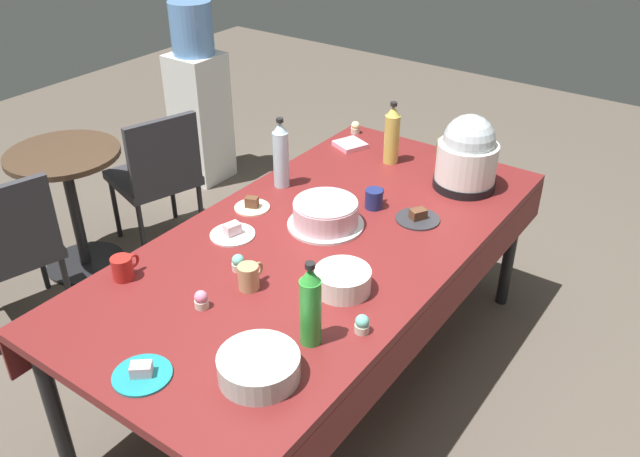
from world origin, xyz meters
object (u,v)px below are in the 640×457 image
object	(u,v)px
round_cafe_table	(70,189)
maroon_chair_left	(8,245)
slow_cooker	(467,155)
cupcake_lemon	(482,162)
dessert_plate_teal	(142,373)
dessert_plate_charcoal	(418,217)
cupcake_mint	(355,128)
soda_bottle_water	(281,155)
coffee_mug_tan	(249,276)
frosted_layer_cake	(326,214)
potluck_table	(320,252)
coffee_mug_red	(123,268)
soda_bottle_lime_soda	(310,306)
ceramic_snack_bowl	(343,280)
cupcake_cocoa	(362,324)
dessert_plate_white	(232,233)
cupcake_berry	(238,263)
soda_bottle_ginger_ale	(392,135)
maroon_chair_right	(157,172)
dessert_plate_cream	(252,206)
coffee_mug_navy	(374,198)
coffee_mug_olive	(445,148)
glass_salad_bowl	(259,366)
cupcake_vanilla	(201,300)
water_cooler	(199,99)

from	to	relation	value
round_cafe_table	maroon_chair_left	bearing A→B (deg)	-156.75
slow_cooker	cupcake_lemon	xyz separation A→B (m)	(0.23, 0.01, -0.13)
dessert_plate_teal	round_cafe_table	world-z (taller)	dessert_plate_teal
dessert_plate_charcoal	cupcake_mint	size ratio (longest dim) A/B	2.81
soda_bottle_water	coffee_mug_tan	size ratio (longest dim) A/B	2.82
cupcake_lemon	frosted_layer_cake	bearing A→B (deg)	160.86
dessert_plate_teal	maroon_chair_left	world-z (taller)	maroon_chair_left
potluck_table	round_cafe_table	xyz separation A→B (m)	(-0.05, 1.64, -0.19)
potluck_table	coffee_mug_red	world-z (taller)	coffee_mug_red
dessert_plate_charcoal	soda_bottle_lime_soda	bearing A→B (deg)	-174.46
ceramic_snack_bowl	coffee_mug_tan	xyz separation A→B (m)	(-0.18, 0.28, 0.01)
ceramic_snack_bowl	cupcake_cocoa	distance (m)	0.24
dessert_plate_white	soda_bottle_water	world-z (taller)	soda_bottle_water
cupcake_berry	round_cafe_table	size ratio (longest dim) A/B	0.09
dessert_plate_teal	soda_bottle_ginger_ale	xyz separation A→B (m)	(1.75, 0.15, 0.13)
dessert_plate_charcoal	maroon_chair_left	world-z (taller)	maroon_chair_left
soda_bottle_lime_soda	maroon_chair_right	bearing A→B (deg)	62.70
ceramic_snack_bowl	dessert_plate_cream	xyz separation A→B (m)	(0.27, 0.66, -0.03)
dessert_plate_cream	soda_bottle_water	size ratio (longest dim) A/B	0.47
soda_bottle_ginger_ale	soda_bottle_lime_soda	distance (m)	1.40
dessert_plate_cream	dessert_plate_white	distance (m)	0.23
ceramic_snack_bowl	soda_bottle_water	xyz separation A→B (m)	(0.52, 0.69, 0.11)
soda_bottle_water	coffee_mug_navy	world-z (taller)	soda_bottle_water
round_cafe_table	soda_bottle_ginger_ale	bearing A→B (deg)	-60.69
dessert_plate_cream	coffee_mug_olive	size ratio (longest dim) A/B	1.20
round_cafe_table	coffee_mug_navy	bearing A→B (deg)	-76.48
dessert_plate_teal	maroon_chair_right	xyz separation A→B (m)	(1.34, 1.43, -0.27)
cupcake_mint	maroon_chair_right	size ratio (longest dim) A/B	0.08
soda_bottle_ginger_ale	coffee_mug_tan	world-z (taller)	soda_bottle_ginger_ale
ceramic_snack_bowl	cupcake_mint	world-z (taller)	ceramic_snack_bowl
glass_salad_bowl	cupcake_vanilla	bearing A→B (deg)	69.14
cupcake_berry	cupcake_mint	bearing A→B (deg)	14.46
potluck_table	slow_cooker	bearing A→B (deg)	-20.21
soda_bottle_ginger_ale	coffee_mug_navy	bearing A→B (deg)	-158.44
slow_cooker	water_cooler	distance (m)	2.22
cupcake_mint	coffee_mug_navy	world-z (taller)	coffee_mug_navy
potluck_table	coffee_mug_red	size ratio (longest dim) A/B	18.52
glass_salad_bowl	coffee_mug_tan	xyz separation A→B (m)	(0.33, 0.32, 0.01)
cupcake_mint	coffee_mug_olive	distance (m)	0.53
dessert_plate_teal	cupcake_lemon	bearing A→B (deg)	-7.43
dessert_plate_cream	cupcake_cocoa	size ratio (longest dim) A/B	2.31
coffee_mug_tan	cupcake_vanilla	bearing A→B (deg)	161.89
cupcake_cocoa	water_cooler	bearing A→B (deg)	55.72
coffee_mug_navy	dessert_plate_white	bearing A→B (deg)	147.04
frosted_layer_cake	cupcake_berry	xyz separation A→B (m)	(-0.46, 0.08, -0.02)
slow_cooker	coffee_mug_navy	size ratio (longest dim) A/B	2.98
cupcake_mint	coffee_mug_navy	distance (m)	0.83
maroon_chair_left	coffee_mug_tan	bearing A→B (deg)	-83.84
frosted_layer_cake	dessert_plate_teal	world-z (taller)	frosted_layer_cake
dessert_plate_teal	cupcake_mint	world-z (taller)	cupcake_mint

